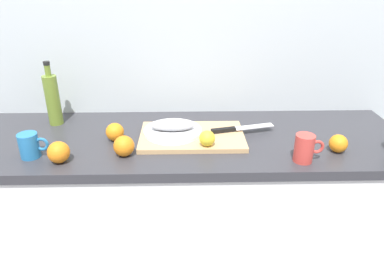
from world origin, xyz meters
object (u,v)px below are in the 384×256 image
at_px(cutting_board, 192,136).
at_px(white_plate, 173,131).
at_px(chef_knife, 235,129).
at_px(lemon_0, 207,138).
at_px(coffee_mug_2, 30,145).
at_px(orange_0, 115,132).
at_px(olive_oil_bottle, 53,99).
at_px(fish_fillet, 172,126).
at_px(coffee_mug_1, 305,148).

distance_m(cutting_board, white_plate, 0.09).
distance_m(chef_knife, lemon_0, 0.19).
xyz_separation_m(coffee_mug_2, orange_0, (0.30, 0.14, -0.01)).
xyz_separation_m(chef_knife, olive_oil_bottle, (-0.83, 0.14, 0.10)).
height_order(fish_fillet, coffee_mug_2, coffee_mug_2).
xyz_separation_m(cutting_board, orange_0, (-0.33, -0.01, 0.03)).
distance_m(white_plate, lemon_0, 0.19).
relative_size(coffee_mug_1, coffee_mug_2, 0.98).
distance_m(lemon_0, olive_oil_bottle, 0.76).
distance_m(cutting_board, coffee_mug_2, 0.65).
bearing_deg(olive_oil_bottle, chef_knife, -9.81).
height_order(cutting_board, chef_knife, chef_knife).
bearing_deg(orange_0, cutting_board, 1.25).
bearing_deg(orange_0, olive_oil_bottle, 149.51).
xyz_separation_m(chef_knife, lemon_0, (-0.13, -0.14, 0.02)).
distance_m(cutting_board, lemon_0, 0.13).
bearing_deg(olive_oil_bottle, coffee_mug_1, -19.65).
distance_m(fish_fillet, coffee_mug_2, 0.57).
bearing_deg(orange_0, chef_knife, 4.36).
bearing_deg(coffee_mug_2, fish_fillet, 16.88).
distance_m(olive_oil_bottle, orange_0, 0.37).
distance_m(lemon_0, orange_0, 0.40).
height_order(fish_fillet, lemon_0, lemon_0).
bearing_deg(white_plate, olive_oil_bottle, 164.28).
bearing_deg(lemon_0, fish_fillet, 138.74).
height_order(fish_fillet, coffee_mug_1, coffee_mug_1).
height_order(cutting_board, lemon_0, lemon_0).
distance_m(white_plate, chef_knife, 0.27).
distance_m(fish_fillet, olive_oil_bottle, 0.58).
bearing_deg(olive_oil_bottle, cutting_board, -15.36).
height_order(chef_knife, orange_0, orange_0).
relative_size(lemon_0, coffee_mug_1, 0.57).
relative_size(chef_knife, coffee_mug_1, 2.54).
distance_m(olive_oil_bottle, coffee_mug_2, 0.33).
height_order(white_plate, chef_knife, chef_knife).
bearing_deg(lemon_0, white_plate, 138.74).
bearing_deg(chef_knife, orange_0, 170.69).
height_order(fish_fillet, olive_oil_bottle, olive_oil_bottle).
xyz_separation_m(fish_fillet, orange_0, (-0.25, -0.03, -0.01)).
bearing_deg(fish_fillet, olive_oil_bottle, 164.28).
height_order(cutting_board, coffee_mug_2, coffee_mug_2).
bearing_deg(olive_oil_bottle, lemon_0, -21.95).
xyz_separation_m(coffee_mug_1, orange_0, (-0.75, 0.20, -0.02)).
relative_size(coffee_mug_1, orange_0, 1.47).
bearing_deg(olive_oil_bottle, orange_0, -30.49).
bearing_deg(white_plate, fish_fillet, -90.00).
relative_size(olive_oil_bottle, coffee_mug_2, 2.60).
bearing_deg(fish_fillet, lemon_0, -41.26).
xyz_separation_m(white_plate, chef_knife, (0.27, 0.01, 0.00)).
height_order(white_plate, olive_oil_bottle, olive_oil_bottle).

